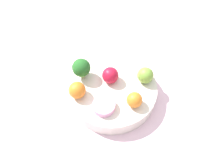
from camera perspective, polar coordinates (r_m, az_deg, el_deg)
name	(u,v)px	position (r m, az deg, el deg)	size (l,w,h in m)	color
ground_plane	(112,98)	(0.66, 0.00, -3.78)	(6.00, 6.00, 0.00)	gray
table_surface	(112,97)	(0.65, 0.00, -3.31)	(1.20, 1.20, 0.02)	silver
bowl	(112,91)	(0.63, 0.00, -1.73)	(0.25, 0.25, 0.04)	silver
broccoli	(81,68)	(0.61, -8.01, 4.19)	(0.05, 0.05, 0.06)	#8CB76B
apple_red	(145,75)	(0.61, 8.70, 2.25)	(0.05, 0.05, 0.05)	olive
apple_green	(110,75)	(0.60, -0.44, 2.28)	(0.05, 0.05, 0.05)	#B7142D
orange_front	(77,90)	(0.58, -9.09, -1.60)	(0.05, 0.05, 0.05)	orange
orange_back	(134,100)	(0.56, 5.89, -4.16)	(0.04, 0.04, 0.04)	orange
small_cup	(104,106)	(0.56, -2.11, -5.78)	(0.06, 0.06, 0.02)	#EA9EC6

